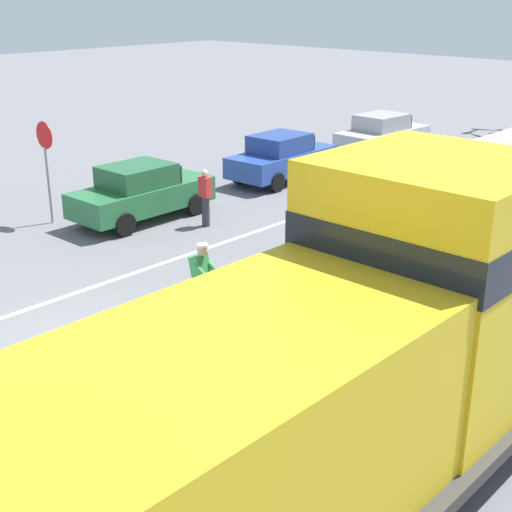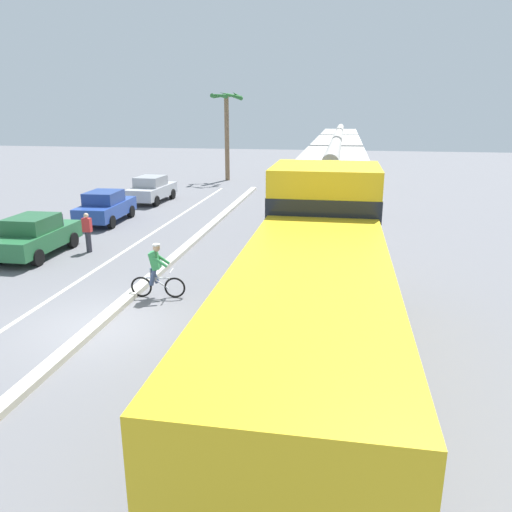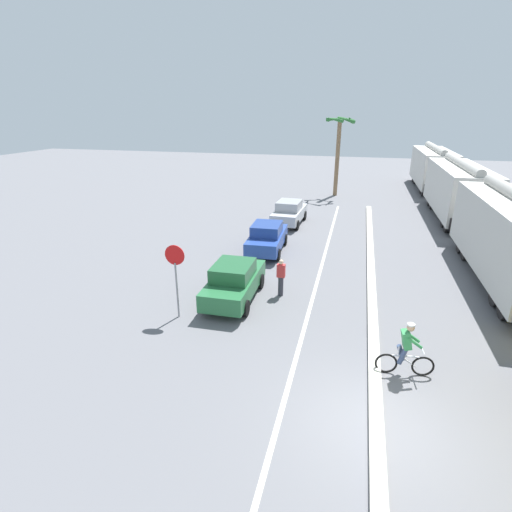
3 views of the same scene
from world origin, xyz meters
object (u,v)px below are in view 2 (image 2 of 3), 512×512
hopper_car_lead (332,193)px  parked_car_green (35,236)px  hopper_car_trailing (339,150)px  parked_car_silver (152,189)px  locomotive (315,299)px  palm_tree_near (227,115)px  hopper_car_middle (337,165)px  pedestrian_by_cars (88,232)px  parked_car_blue (106,207)px  cyclist (157,272)px

hopper_car_lead → parked_car_green: bearing=-157.7°
hopper_car_trailing → hopper_car_lead: bearing=-90.0°
parked_car_green → parked_car_silver: 11.95m
locomotive → palm_tree_near: size_ratio=1.67×
hopper_car_middle → parked_car_green: 19.93m
parked_car_green → pedestrian_by_cars: same height
hopper_car_trailing → parked_car_blue: size_ratio=2.48×
hopper_car_lead → cyclist: 9.73m
hopper_car_middle → cyclist: size_ratio=6.18×
parked_car_green → cyclist: cyclist is taller
hopper_car_trailing → parked_car_green: bearing=-112.3°
parked_car_blue → parked_car_green: bearing=-89.9°
parked_car_green → cyclist: size_ratio=2.47×
hopper_car_trailing → pedestrian_by_cars: hopper_car_trailing is taller
parked_car_blue → parked_car_silver: same height
locomotive → cyclist: size_ratio=6.77×
parked_car_green → hopper_car_middle: bearing=55.0°
hopper_car_trailing → pedestrian_by_cars: bearing=-109.6°
hopper_car_middle → hopper_car_trailing: size_ratio=1.00×
hopper_car_middle → locomotive: bearing=-90.0°
parked_car_green → hopper_car_trailing: bearing=67.7°
hopper_car_trailing → parked_car_blue: bearing=-117.7°
hopper_car_trailing → parked_car_silver: (-11.22, -15.93, -1.26)m
hopper_car_trailing → palm_tree_near: bearing=-148.4°
parked_car_green → parked_car_blue: 6.10m
parked_car_blue → pedestrian_by_cars: size_ratio=2.64×
hopper_car_lead → parked_car_silver: size_ratio=2.48×
locomotive → parked_car_green: bearing=146.8°
parked_car_blue → hopper_car_trailing: bearing=62.3°
parked_car_green → pedestrian_by_cars: (1.79, 0.82, 0.03)m
parked_car_green → palm_tree_near: (2.60, 22.46, 4.33)m
parked_car_blue → palm_tree_near: size_ratio=0.61×
locomotive → parked_car_silver: bearing=120.0°
hopper_car_middle → parked_car_silver: hopper_car_middle is taller
palm_tree_near → cyclist: bearing=-81.8°
parked_car_silver → cyclist: bearing=-68.3°
hopper_car_middle → hopper_car_trailing: same height
hopper_car_lead → hopper_car_middle: (0.00, 11.60, 0.00)m
hopper_car_lead → hopper_car_trailing: size_ratio=1.00×
pedestrian_by_cars → parked_car_blue: bearing=108.9°
hopper_car_lead → parked_car_silver: (-11.22, 7.27, -1.26)m
locomotive → pedestrian_by_cars: size_ratio=7.17×
hopper_car_middle → pedestrian_by_cars: (-9.62, -15.46, -1.23)m
hopper_car_lead → parked_car_blue: 11.59m
parked_car_green → hopper_car_lead: bearing=22.3°
hopper_car_trailing → palm_tree_near: 10.79m
parked_car_blue → pedestrian_by_cars: bearing=-71.1°
palm_tree_near → hopper_car_lead: bearing=-63.6°
locomotive → hopper_car_middle: locomotive is taller
cyclist → palm_tree_near: 26.63m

